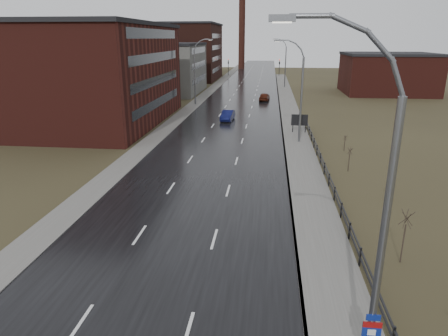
% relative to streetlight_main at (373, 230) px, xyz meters
% --- Properties ---
extents(road, '(14.00, 300.00, 0.06)m').
position_rel_streetlight_main_xyz_m(road, '(-8.47, 58.00, -6.03)').
color(road, black).
rests_on(road, ground).
extents(sidewalk_right, '(3.20, 180.00, 0.18)m').
position_rel_streetlight_main_xyz_m(sidewalk_right, '(0.13, 33.00, -5.97)').
color(sidewalk_right, '#595651').
rests_on(sidewalk_right, ground).
extents(curb_right, '(0.16, 180.00, 0.18)m').
position_rel_streetlight_main_xyz_m(curb_right, '(-1.39, 33.00, -5.97)').
color(curb_right, slate).
rests_on(curb_right, ground).
extents(sidewalk_left, '(2.40, 260.00, 0.12)m').
position_rel_streetlight_main_xyz_m(sidewalk_left, '(-16.67, 58.00, -6.00)').
color(sidewalk_left, '#595651').
rests_on(sidewalk_left, ground).
extents(warehouse_near, '(22.44, 28.56, 13.50)m').
position_rel_streetlight_main_xyz_m(warehouse_near, '(-29.46, 43.00, 0.70)').
color(warehouse_near, '#471914').
rests_on(warehouse_near, ground).
extents(warehouse_mid, '(16.32, 20.40, 10.50)m').
position_rel_streetlight_main_xyz_m(warehouse_mid, '(-26.46, 76.00, -0.80)').
color(warehouse_mid, slate).
rests_on(warehouse_mid, ground).
extents(warehouse_far, '(26.52, 24.48, 15.50)m').
position_rel_streetlight_main_xyz_m(warehouse_far, '(-31.47, 106.00, 1.70)').
color(warehouse_far, '#331611').
rests_on(warehouse_far, ground).
extents(building_right, '(18.36, 16.32, 8.50)m').
position_rel_streetlight_main_xyz_m(building_right, '(21.83, 80.00, -1.80)').
color(building_right, '#471914').
rests_on(building_right, ground).
extents(smokestack, '(2.70, 2.70, 30.70)m').
position_rel_streetlight_main_xyz_m(smokestack, '(-14.47, 148.00, 9.44)').
color(smokestack, '#331611').
rests_on(smokestack, ground).
extents(streetlight_main, '(3.91, 0.29, 12.11)m').
position_rel_streetlight_main_xyz_m(streetlight_main, '(0.00, 0.00, 0.00)').
color(streetlight_main, slate).
rests_on(streetlight_main, ground).
extents(streetlight_right_mid, '(3.36, 0.28, 11.35)m').
position_rel_streetlight_main_xyz_m(streetlight_right_mid, '(0.03, 34.00, -0.22)').
color(streetlight_right_mid, slate).
rests_on(streetlight_right_mid, ground).
extents(streetlight_left, '(3.36, 0.28, 11.35)m').
position_rel_streetlight_main_xyz_m(streetlight_left, '(-16.17, 60.00, -0.22)').
color(streetlight_left, slate).
rests_on(streetlight_left, ground).
extents(streetlight_right_far, '(3.36, 0.28, 11.35)m').
position_rel_streetlight_main_xyz_m(streetlight_right_far, '(0.03, 88.00, -0.22)').
color(streetlight_right_far, slate).
rests_on(streetlight_right_far, ground).
extents(guardrail, '(0.10, 53.05, 1.10)m').
position_rel_streetlight_main_xyz_m(guardrail, '(1.83, 16.32, -5.35)').
color(guardrail, black).
rests_on(guardrail, ground).
extents(shrub_c, '(0.71, 0.75, 3.02)m').
position_rel_streetlight_main_xyz_m(shrub_c, '(4.11, 8.66, -4.45)').
color(shrub_c, '#382D23').
rests_on(shrub_c, ground).
extents(shrub_d, '(0.46, 0.48, 1.91)m').
position_rel_streetlight_main_xyz_m(shrub_d, '(5.91, 17.45, -5.05)').
color(shrub_d, '#382D23').
rests_on(shrub_d, ground).
extents(shrub_e, '(0.53, 0.55, 2.21)m').
position_rel_streetlight_main_xyz_m(shrub_e, '(4.11, 24.16, -4.88)').
color(shrub_e, '#382D23').
rests_on(shrub_e, ground).
extents(shrub_f, '(0.41, 0.43, 1.71)m').
position_rel_streetlight_main_xyz_m(shrub_f, '(4.92, 31.13, -5.15)').
color(shrub_f, '#382D23').
rests_on(shrub_f, ground).
extents(billboard, '(2.03, 0.17, 2.45)m').
position_rel_streetlight_main_xyz_m(billboard, '(0.63, 38.72, -4.39)').
color(billboard, black).
rests_on(billboard, ground).
extents(traffic_light_left, '(0.58, 2.73, 5.30)m').
position_rel_streetlight_main_xyz_m(traffic_light_left, '(-16.47, 118.00, -1.46)').
color(traffic_light_left, black).
rests_on(traffic_light_left, ground).
extents(traffic_light_right, '(0.58, 2.73, 5.30)m').
position_rel_streetlight_main_xyz_m(traffic_light_right, '(-0.47, 118.00, -1.46)').
color(traffic_light_right, black).
rests_on(traffic_light_right, ground).
extents(car_near, '(1.87, 4.54, 1.46)m').
position_rel_streetlight_main_xyz_m(car_near, '(-9.13, 45.91, -5.33)').
color(car_near, '#0D1244').
rests_on(car_near, ground).
extents(car_far, '(2.14, 4.64, 1.54)m').
position_rel_streetlight_main_xyz_m(car_far, '(-4.16, 65.79, -5.29)').
color(car_far, '#47180B').
rests_on(car_far, ground).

